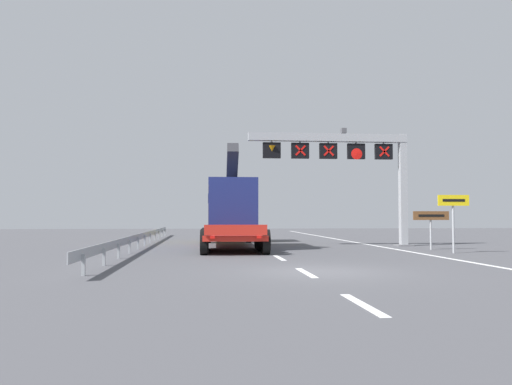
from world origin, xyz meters
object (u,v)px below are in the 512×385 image
Objects in this scene: overhead_lane_gantry at (348,157)px; tourist_info_sign_brown at (431,220)px; exit_sign_yellow at (453,209)px; heavy_haul_truck_red at (230,211)px.

tourist_info_sign_brown is at bearing -46.80° from overhead_lane_gantry.
overhead_lane_gantry is 7.41m from exit_sign_yellow.
overhead_lane_gantry is 5.92m from tourist_info_sign_brown.
exit_sign_yellow is (9.82, -7.35, 0.01)m from heavy_haul_truck_red.
exit_sign_yellow is 1.37× the size of tourist_info_sign_brown.
exit_sign_yellow reaches higher than tourist_info_sign_brown.
overhead_lane_gantry is 0.66× the size of heavy_haul_truck_red.
exit_sign_yellow is (3.21, -5.94, -3.05)m from overhead_lane_gantry.
tourist_info_sign_brown is (0.04, 2.48, -0.49)m from exit_sign_yellow.
heavy_haul_truck_red reaches higher than tourist_info_sign_brown.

